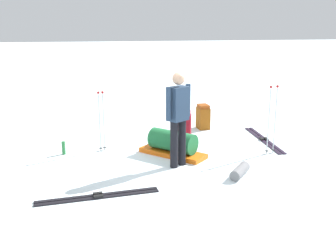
{
  "coord_description": "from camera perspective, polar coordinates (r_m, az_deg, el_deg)",
  "views": [
    {
      "loc": [
        1.07,
        6.97,
        2.6
      ],
      "look_at": [
        0.0,
        0.0,
        0.7
      ],
      "focal_mm": 43.11,
      "sensor_mm": 36.0,
      "label": 1
    }
  ],
  "objects": [
    {
      "name": "skier_standing",
      "position": [
        7.07,
        1.46,
        1.62
      ],
      "size": [
        0.48,
        0.37,
        1.7
      ],
      "color": "black",
      "rests_on": "ground_plane"
    },
    {
      "name": "ground_plane",
      "position": [
        7.51,
        0.0,
        -5.16
      ],
      "size": [
        80.0,
        80.0,
        0.0
      ],
      "primitive_type": "plane",
      "color": "white"
    },
    {
      "name": "ski_pair_near",
      "position": [
        6.21,
        -9.86,
        -9.76
      ],
      "size": [
        1.85,
        0.41,
        0.05
      ],
      "color": "black",
      "rests_on": "ground_plane"
    },
    {
      "name": "sleeping_mat_rolled",
      "position": [
        6.96,
        10.13,
        -6.29
      ],
      "size": [
        0.48,
        0.55,
        0.18
      ],
      "primitive_type": "cylinder",
      "rotation": [
        0.0,
        1.57,
        0.92
      ],
      "color": "slate",
      "rests_on": "ground_plane"
    },
    {
      "name": "backpack_large_dark",
      "position": [
        8.51,
        2.16,
        -0.25
      ],
      "size": [
        0.37,
        0.3,
        0.72
      ],
      "color": "maroon",
      "rests_on": "ground_plane"
    },
    {
      "name": "ski_poles_planted_far",
      "position": [
        8.07,
        -9.39,
        1.11
      ],
      "size": [
        0.15,
        0.09,
        1.22
      ],
      "color": "#ACBCBD",
      "rests_on": "ground_plane"
    },
    {
      "name": "gear_sled",
      "position": [
        7.83,
        0.66,
        -2.59
      ],
      "size": [
        1.28,
        1.24,
        0.49
      ],
      "color": "orange",
      "rests_on": "ground_plane"
    },
    {
      "name": "ski_pair_far",
      "position": [
        9.09,
        13.38,
        -1.89
      ],
      "size": [
        0.17,
        1.96,
        0.05
      ],
      "color": "black",
      "rests_on": "ground_plane"
    },
    {
      "name": "ski_poles_planted_near",
      "position": [
        8.05,
        14.52,
        1.32
      ],
      "size": [
        0.22,
        0.12,
        1.36
      ],
      "color": "#B1BEC7",
      "rests_on": "ground_plane"
    },
    {
      "name": "thermos_bottle",
      "position": [
        8.17,
        -14.54,
        -3.03
      ],
      "size": [
        0.07,
        0.07,
        0.26
      ],
      "primitive_type": "cylinder",
      "color": "#277338",
      "rests_on": "ground_plane"
    },
    {
      "name": "backpack_bright",
      "position": [
        9.74,
        4.98,
        1.29
      ],
      "size": [
        0.29,
        0.36,
        0.59
      ],
      "color": "#8A4A11",
      "rests_on": "ground_plane"
    }
  ]
}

